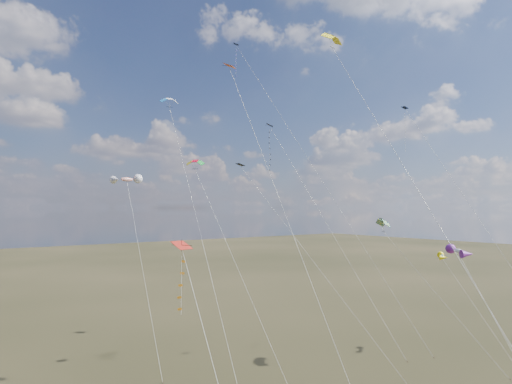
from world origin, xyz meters
TOP-DOWN VIEW (x-y plane):
  - diamond_black_high at (12.31, 30.09)m, footprint 5.00×20.34m
  - diamond_navy_tall at (8.60, 30.98)m, footprint 13.10×23.02m
  - diamond_black_mid at (4.43, 18.95)m, footprint 9.31×16.71m
  - diamond_red_low at (-14.86, 5.37)m, footprint 1.29×9.70m
  - diamond_navy_right at (19.99, 12.76)m, footprint 0.75×20.45m
  - diamond_orange_center at (-6.59, 8.04)m, footprint 1.68×16.92m
  - parafoil_yellow at (0.14, 7.02)m, footprint 11.60×27.98m
  - parafoil_blue_white at (-1.58, 35.27)m, footprint 6.17×25.50m
  - parafoil_striped at (14.86, 13.36)m, footprint 6.69×12.96m
  - parafoil_tricolor at (-5.01, 21.85)m, footprint 3.60×14.84m
  - novelty_white_purple at (3.89, -1.94)m, footprint 4.25×11.62m
  - novelty_redwhite_stripe at (-7.71, 34.23)m, footprint 3.42×13.17m
  - novelty_blue_yellow at (24.06, 11.70)m, footprint 2.00×9.18m

SIDE VIEW (x-z plane):
  - novelty_blue_yellow at x=24.06m, z-range 5.40..17.25m
  - diamond_red_low at x=-14.86m, z-range 4.81..20.06m
  - novelty_white_purple at x=3.89m, z-range 6.80..21.37m
  - parafoil_striped at x=14.86m, z-range 7.56..24.18m
  - diamond_black_mid at x=4.43m, z-range 4.65..27.20m
  - novelty_redwhite_stripe at x=-7.71m, z-range 10.04..31.57m
  - diamond_orange_center at x=-6.59m, z-range 6.39..36.23m
  - parafoil_tricolor at x=-5.01m, z-range 10.71..33.45m
  - diamond_black_high at x=12.31m, z-range 9.97..39.47m
  - diamond_navy_right at x=19.99m, z-range 10.46..40.38m
  - parafoil_blue_white at x=-1.58m, z-range 15.47..48.02m
  - parafoil_yellow at x=0.14m, z-range 15.57..48.41m
  - diamond_navy_tall at x=8.60m, z-range 14.64..55.37m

